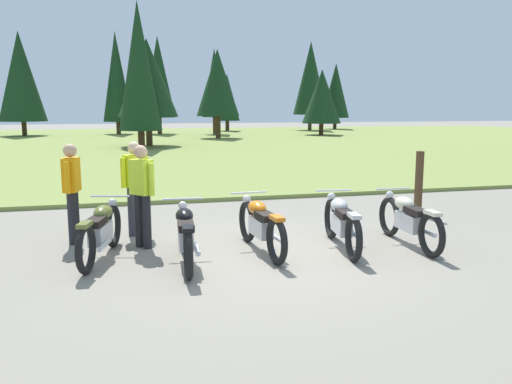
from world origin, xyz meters
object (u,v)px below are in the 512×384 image
Objects in this scene: motorcycle_orange at (261,225)px; rider_checking_bike at (142,190)px; motorcycle_cream at (409,220)px; rider_with_back_turned at (72,187)px; rider_near_row_end at (135,183)px; motorcycle_black at (185,234)px; motorcycle_silver at (341,222)px; trail_marker_post at (419,183)px; motorcycle_olive at (101,231)px.

rider_checking_bike reaches higher than motorcycle_orange.
rider_with_back_turned reaches higher than motorcycle_cream.
rider_near_row_end is (-4.32, 1.87, 0.51)m from motorcycle_cream.
motorcycle_black is 2.54m from motorcycle_silver.
motorcycle_black is 1.26m from motorcycle_orange.
motorcycle_orange is 1.99m from rider_checking_bike.
motorcycle_silver is at bearing 4.27° from motorcycle_black.
motorcycle_orange is at bearing -154.31° from trail_marker_post.
rider_near_row_end reaches higher than motorcycle_orange.
rider_near_row_end reaches higher than motorcycle_silver.
rider_near_row_end is at bearing 156.57° from motorcycle_cream.
motorcycle_cream is (2.46, -0.24, 0.00)m from motorcycle_orange.
motorcycle_silver is 3.66m from rider_near_row_end.
motorcycle_black is 2.40m from rider_with_back_turned.
rider_with_back_turned is at bearing 135.36° from motorcycle_black.
rider_near_row_end reaches higher than trail_marker_post.
rider_with_back_turned reaches higher than trail_marker_post.
trail_marker_post is (6.86, 0.59, -0.27)m from rider_with_back_turned.
motorcycle_orange is 4.41m from trail_marker_post.
motorcycle_silver is at bearing -6.09° from motorcycle_orange.
motorcycle_orange is 1.32m from motorcycle_silver.
motorcycle_black and motorcycle_orange have the same top height.
rider_with_back_turned is (-1.11, 0.59, 0.00)m from rider_checking_bike.
motorcycle_orange is at bearing 15.07° from motorcycle_black.
motorcycle_black is 1.30m from rider_checking_bike.
motorcycle_silver is at bearing -5.64° from motorcycle_olive.
rider_near_row_end reaches higher than motorcycle_olive.
motorcycle_orange is 1.26× the size of rider_checking_bike.
trail_marker_post is at bearing 4.91° from rider_with_back_turned.
rider_with_back_turned is at bearing -175.09° from trail_marker_post.
motorcycle_silver is 1.54× the size of trail_marker_post.
motorcycle_silver is 3.25m from rider_checking_bike.
motorcycle_black is 2.12m from rider_near_row_end.
motorcycle_olive is at bearing -66.65° from rider_with_back_turned.
motorcycle_cream is (4.88, -0.47, 0.00)m from motorcycle_olive.
rider_checking_bike is 1.00× the size of rider_with_back_turned.
trail_marker_post is (2.66, 2.05, 0.24)m from motorcycle_silver.
rider_checking_bike is at bearing -28.03° from rider_with_back_turned.
motorcycle_black is at bearing -156.67° from trail_marker_post.
motorcycle_orange is (1.22, 0.33, 0.00)m from motorcycle_black.
rider_near_row_end is at bearing 138.77° from motorcycle_orange.
motorcycle_orange is at bearing -41.23° from rider_near_row_end.
motorcycle_cream is 1.26× the size of rider_checking_bike.
motorcycle_black is (1.20, -0.56, 0.00)m from motorcycle_olive.
motorcycle_silver is at bearing -19.17° from rider_with_back_turned.
motorcycle_olive is 1.29m from rider_with_back_turned.
motorcycle_silver is at bearing 174.89° from motorcycle_cream.
motorcycle_black is 1.00× the size of motorcycle_cream.
trail_marker_post is at bearing 25.69° from motorcycle_orange.
rider_checking_bike reaches higher than trail_marker_post.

